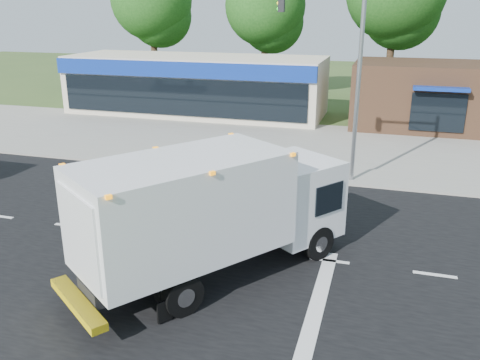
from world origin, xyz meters
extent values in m
plane|color=#385123|center=(0.00, 0.00, 0.00)|extent=(120.00, 120.00, 0.00)
cube|color=black|center=(0.00, 0.00, 0.00)|extent=(60.00, 14.00, 0.02)
cube|color=gray|center=(0.00, 8.20, 0.06)|extent=(60.00, 2.40, 0.12)
cube|color=gray|center=(0.00, 14.00, 0.01)|extent=(60.00, 9.00, 0.02)
cube|color=silver|center=(-6.00, 0.00, 0.02)|extent=(1.20, 0.15, 0.01)
cube|color=silver|center=(-3.00, 0.00, 0.02)|extent=(1.20, 0.15, 0.01)
cube|color=silver|center=(0.00, 0.00, 0.02)|extent=(1.20, 0.15, 0.01)
cube|color=silver|center=(3.00, 0.00, 0.02)|extent=(1.20, 0.15, 0.01)
cube|color=silver|center=(6.00, 0.00, 0.02)|extent=(1.20, 0.15, 0.01)
cube|color=silver|center=(3.00, -3.00, 0.02)|extent=(0.40, 7.00, 0.01)
cube|color=black|center=(-0.59, -2.55, 0.78)|extent=(4.16, 5.15, 0.39)
cube|color=white|center=(1.73, 0.64, 1.72)|extent=(3.24, 3.20, 2.33)
cube|color=black|center=(2.34, 1.50, 1.94)|extent=(1.81, 1.37, 1.00)
cube|color=white|center=(-0.59, -2.55, 2.33)|extent=(5.42, 6.06, 2.61)
cube|color=silver|center=(-2.23, -4.82, 2.28)|extent=(1.84, 1.36, 2.11)
cube|color=yellow|center=(-2.35, -4.98, 0.61)|extent=(2.39, 1.88, 0.20)
cube|color=orange|center=(-0.59, -2.55, 3.61)|extent=(5.32, 5.91, 0.09)
cylinder|color=black|center=(0.90, 1.31, 0.53)|extent=(0.90, 1.06, 1.07)
cylinder|color=black|center=(2.61, 0.07, 0.53)|extent=(0.90, 1.06, 1.07)
cylinder|color=black|center=(-1.94, -2.53, 0.53)|extent=(0.90, 1.06, 1.07)
cylinder|color=black|center=(-0.14, -3.83, 0.53)|extent=(0.90, 1.06, 1.07)
imported|color=tan|center=(-4.09, -0.45, 0.95)|extent=(0.80, 0.83, 1.91)
sphere|color=white|center=(-4.09, -0.45, 1.88)|extent=(0.28, 0.28, 0.28)
cube|color=beige|center=(-9.00, 20.00, 2.00)|extent=(18.00, 6.00, 4.00)
cube|color=navy|center=(-9.00, 16.95, 3.40)|extent=(18.00, 0.30, 1.00)
cube|color=black|center=(-9.00, 16.95, 1.60)|extent=(17.00, 0.12, 2.40)
cube|color=#382316|center=(7.00, 20.00, 2.00)|extent=(10.00, 6.00, 4.00)
cube|color=navy|center=(7.00, 16.90, 2.90)|extent=(3.00, 1.20, 0.20)
cube|color=black|center=(7.00, 16.95, 1.50)|extent=(3.00, 0.12, 2.20)
cylinder|color=gray|center=(3.00, 7.60, 4.00)|extent=(0.18, 0.18, 8.00)
cube|color=black|center=(-0.30, 7.60, 7.40)|extent=(0.25, 0.25, 0.70)
cylinder|color=#332114|center=(-16.00, 28.00, 3.67)|extent=(0.56, 0.56, 7.35)
sphere|color=#184714|center=(-15.50, 28.50, 6.51)|extent=(5.46, 5.46, 5.46)
cylinder|color=#332114|center=(-6.00, 28.00, 3.43)|extent=(0.56, 0.56, 6.86)
sphere|color=#184714|center=(-6.00, 28.00, 7.35)|extent=(6.47, 6.47, 6.47)
sphere|color=#184714|center=(-5.50, 28.50, 6.08)|extent=(5.10, 5.10, 5.10)
cylinder|color=#332114|center=(4.00, 28.00, 3.92)|extent=(0.56, 0.56, 7.84)
sphere|color=#184714|center=(4.50, 28.50, 6.94)|extent=(5.82, 5.82, 5.82)
camera|label=1|loc=(4.31, -13.88, 7.27)|focal=38.00mm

